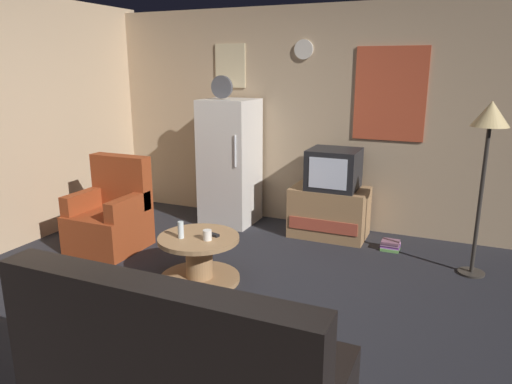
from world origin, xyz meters
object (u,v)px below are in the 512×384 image
Objects in this scene: wine_glass at (181,230)px; fridge at (230,162)px; tv_stand at (329,212)px; remote_control at (212,234)px; mug_ceramic_white at (207,235)px; standing_lamp at (489,128)px; coffee_table at (199,259)px; crt_tv at (334,169)px; couch at (181,371)px; armchair at (111,217)px; book_stack at (390,245)px.

fridge is at bearing 102.50° from wine_glass.
tv_stand reaches higher than remote_control.
mug_ceramic_white reaches higher than remote_control.
standing_lamp reaches higher than coffee_table.
fridge is at bearing 124.97° from remote_control.
crt_tv is 0.32× the size of couch.
tv_stand is 0.49× the size of couch.
tv_stand is at bearing 32.27° from armchair.
standing_lamp is (1.50, -0.48, 1.08)m from tv_stand.
crt_tv is 6.00× the size of mug_ceramic_white.
fridge reaches higher than coffee_table.
standing_lamp is 0.94× the size of couch.
standing_lamp reaches higher than crt_tv.
fridge is 1.80m from mug_ceramic_white.
standing_lamp is at bearing -18.01° from crt_tv.
tv_stand is 1.93m from wine_glass.
couch is at bearing -57.82° from wine_glass.
tv_stand is at bearing 166.14° from book_stack.
tv_stand is at bearing 69.24° from mug_ceramic_white.
book_stack is (-0.78, 0.30, -1.31)m from standing_lamp.
coffee_table is at bearing -72.87° from fridge.
standing_lamp is 8.35× the size of book_stack.
standing_lamp is at bearing 40.54° from remote_control.
wine_glass is 1.67× the size of mug_ceramic_white.
coffee_table is 0.75× the size of armchair.
wine_glass is 0.28m from remote_control.
tv_stand reaches higher than coffee_table.
couch reaches higher than coffee_table.
mug_ceramic_white is at bearing -21.95° from coffee_table.
armchair is at bearing 137.28° from couch.
fridge is 1.78m from wine_glass.
standing_lamp is at bearing -21.05° from book_stack.
armchair is (-1.27, 0.35, 0.13)m from coffee_table.
remote_control reaches higher than book_stack.
standing_lamp is at bearing 61.97° from couch.
crt_tv is at bearing 31.85° from armchair.
mug_ceramic_white is at bearing -69.74° from fridge.
remote_control is at bearing -113.83° from crt_tv.
armchair reaches higher than book_stack.
fridge reaches higher than mug_ceramic_white.
crt_tv reaches higher than book_stack.
fridge is 1.33m from tv_stand.
crt_tv is 0.34× the size of standing_lamp.
standing_lamp is 2.60m from mug_ceramic_white.
coffee_table is 0.25m from remote_control.
standing_lamp is 2.80m from wine_glass.
crt_tv is at bearing 64.29° from coffee_table.
tv_stand is 1.91m from standing_lamp.
crt_tv reaches higher than remote_control.
armchair is (-2.04, -1.27, -0.44)m from crt_tv.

